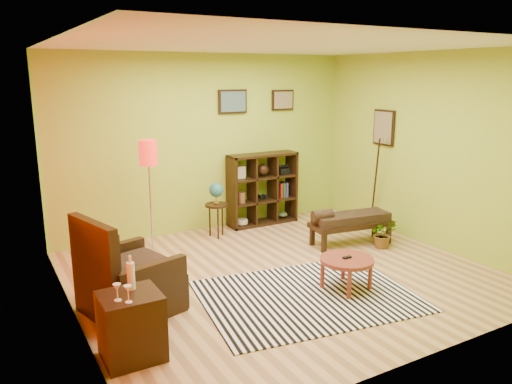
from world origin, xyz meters
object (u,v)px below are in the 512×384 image
side_cabinet (131,326)px  floor_lamp (149,164)px  potted_plant (383,236)px  globe_table (216,196)px  armchair (126,282)px  bench (349,221)px  coffee_table (347,263)px  cube_shelf (263,189)px

side_cabinet → floor_lamp: 2.68m
floor_lamp → potted_plant: bearing=-21.7°
floor_lamp → globe_table: 1.42m
armchair → bench: armchair is taller
floor_lamp → side_cabinet: bearing=-112.4°
coffee_table → globe_table: size_ratio=0.73×
armchair → floor_lamp: floor_lamp is taller
armchair → globe_table: armchair is taller
coffee_table → floor_lamp: (-1.66, 2.09, 1.00)m
side_cabinet → potted_plant: side_cabinet is taller
potted_plant → cube_shelf: bearing=115.0°
potted_plant → armchair: bearing=-177.7°
potted_plant → floor_lamp: bearing=158.3°
coffee_table → potted_plant: (1.41, 0.87, -0.16)m
floor_lamp → cube_shelf: (2.17, 0.70, -0.73)m
floor_lamp → potted_plant: floor_lamp is taller
globe_table → bench: bearing=-39.8°
cube_shelf → potted_plant: (0.90, -1.92, -0.43)m
floor_lamp → bench: floor_lamp is taller
coffee_table → armchair: bearing=163.3°
armchair → side_cabinet: 0.94m
globe_table → cube_shelf: 1.03m
cube_shelf → bench: bearing=-70.5°
cube_shelf → potted_plant: cube_shelf is taller
globe_table → potted_plant: size_ratio=2.00×
coffee_table → side_cabinet: 2.61m
floor_lamp → cube_shelf: size_ratio=1.37×
cube_shelf → bench: 1.67m
side_cabinet → bench: bearing=21.3°
coffee_table → globe_table: bearing=100.9°
side_cabinet → cube_shelf: size_ratio=0.77×
globe_table → cube_shelf: size_ratio=0.72×
armchair → potted_plant: (3.80, 0.15, -0.16)m
cube_shelf → floor_lamp: bearing=-162.1°
floor_lamp → globe_table: (1.17, 0.43, -0.68)m
cube_shelf → bench: (0.55, -1.56, -0.23)m
armchair → cube_shelf: 3.58m
side_cabinet → floor_lamp: bearing=67.6°
side_cabinet → floor_lamp: (0.95, 2.29, 1.02)m
armchair → potted_plant: bearing=2.3°
side_cabinet → globe_table: side_cabinet is taller
armchair → cube_shelf: cube_shelf is taller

